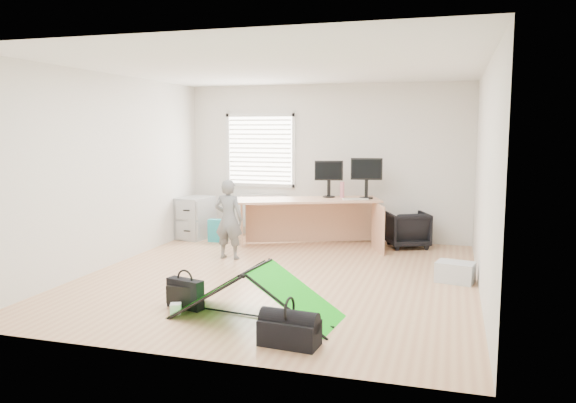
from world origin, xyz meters
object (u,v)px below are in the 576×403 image
(desk, at_px, (307,223))
(storage_crate, at_px, (455,272))
(laptop_bag, at_px, (185,294))
(monitor_left, at_px, (329,184))
(person, at_px, (229,219))
(kite, at_px, (256,292))
(filing_cabinet, at_px, (195,218))
(thermos, at_px, (342,190))
(monitor_right, at_px, (366,184))
(office_chair, at_px, (407,229))
(duffel_bag, at_px, (289,333))

(desk, height_order, storage_crate, desk)
(storage_crate, xyz_separation_m, laptop_bag, (-2.81, -1.92, 0.03))
(monitor_left, bearing_deg, storage_crate, -57.60)
(person, relative_size, kite, 0.70)
(filing_cabinet, bearing_deg, thermos, 15.39)
(filing_cabinet, distance_m, monitor_right, 3.09)
(office_chair, distance_m, storage_crate, 2.14)
(desk, bearing_deg, monitor_right, -2.41)
(monitor_right, distance_m, duffel_bag, 4.57)
(filing_cabinet, xyz_separation_m, laptop_bag, (1.62, -3.62, -0.21))
(office_chair, distance_m, kite, 4.16)
(office_chair, height_order, duffel_bag, office_chair)
(person, distance_m, storage_crate, 3.31)
(desk, relative_size, monitor_left, 4.98)
(filing_cabinet, height_order, duffel_bag, filing_cabinet)
(monitor_left, relative_size, duffel_bag, 0.88)
(person, height_order, kite, person)
(person, bearing_deg, storage_crate, 173.98)
(filing_cabinet, bearing_deg, person, -36.39)
(desk, relative_size, monitor_right, 4.58)
(kite, xyz_separation_m, storage_crate, (1.98, 1.99, -0.14))
(storage_crate, height_order, duffel_bag, storage_crate)
(office_chair, height_order, kite, office_chair)
(desk, xyz_separation_m, person, (-0.92, -1.14, 0.20))
(monitor_right, distance_m, kite, 3.97)
(monitor_right, relative_size, kite, 0.30)
(laptop_bag, xyz_separation_m, duffel_bag, (1.38, -0.70, -0.04))
(storage_crate, bearing_deg, person, 173.03)
(person, bearing_deg, thermos, -133.00)
(kite, distance_m, duffel_bag, 0.84)
(monitor_right, distance_m, storage_crate, 2.51)
(kite, relative_size, laptop_bag, 3.97)
(desk, height_order, monitor_right, monitor_right)
(monitor_right, bearing_deg, duffel_bag, -97.12)
(office_chair, bearing_deg, monitor_right, -11.07)
(desk, bearing_deg, storage_crate, -54.91)
(monitor_left, distance_m, office_chair, 1.49)
(storage_crate, bearing_deg, monitor_left, 137.77)
(filing_cabinet, height_order, monitor_left, monitor_left)
(filing_cabinet, height_order, person, person)
(thermos, height_order, laptop_bag, thermos)
(office_chair, height_order, laptop_bag, office_chair)
(monitor_right, xyz_separation_m, thermos, (-0.41, 0.02, -0.11))
(laptop_bag, distance_m, duffel_bag, 1.55)
(person, distance_m, duffel_bag, 3.56)
(desk, distance_m, office_chair, 1.64)
(thermos, xyz_separation_m, kite, (-0.15, -3.87, -0.66))
(storage_crate, bearing_deg, office_chair, 110.91)
(monitor_right, relative_size, thermos, 1.95)
(monitor_right, height_order, thermos, monitor_right)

